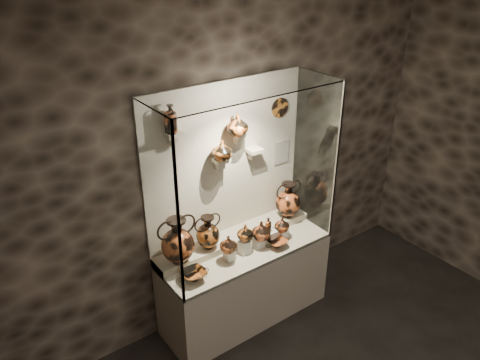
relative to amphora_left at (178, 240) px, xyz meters
The scene contains 35 objects.
wall_back 0.84m from the amphora_left, 17.44° to the left, with size 5.00×0.02×3.20m, color black.
plinth 0.98m from the amphora_left, ahead, with size 1.70×0.60×0.80m, color beige.
front_tier 0.73m from the amphora_left, ahead, with size 1.68×0.58×0.03m, color #B9AA8F.
rear_tier 0.71m from the amphora_left, ahead, with size 1.70×0.25×0.10m, color #B9AA8F.
back_panel 0.84m from the amphora_left, 17.04° to the left, with size 1.70×0.03×1.60m, color beige.
glass_front 0.91m from the amphora_left, 32.11° to the right, with size 1.70×0.01×1.60m, color white.
glass_left 0.53m from the amphora_left, 149.17° to the right, with size 0.01×0.60×1.60m, color white.
glass_right 1.58m from the amphora_left, ahead, with size 0.01×0.60×1.60m, color white.
glass_top 1.44m from the amphora_left, ahead, with size 1.70×0.60×0.01m, color white.
frame_post_left 0.66m from the amphora_left, 114.68° to the right, with size 0.02×0.02×1.60m, color gray.
frame_post_right 1.62m from the amphora_left, 15.15° to the right, with size 0.02×0.02×1.60m, color gray.
pedestal_a 0.52m from the amphora_left, 20.75° to the right, with size 0.09×0.09×0.10m, color silver.
pedestal_b 0.67m from the amphora_left, 15.23° to the right, with size 0.09×0.09×0.13m, color silver.
pedestal_c 0.83m from the amphora_left, 12.00° to the right, with size 0.09×0.09×0.09m, color silver.
pedestal_d 0.98m from the amphora_left, ahead, with size 0.09×0.09×0.12m, color silver.
pedestal_e 1.11m from the amphora_left, ahead, with size 0.09×0.09×0.08m, color silver.
bracket_ul 0.94m from the amphora_left, 50.31° to the left, with size 0.14×0.12×0.04m, color beige.
bracket_ca 0.81m from the amphora_left, 12.76° to the left, with size 0.14×0.12×0.04m, color beige.
bracket_cb 1.09m from the amphora_left, ahead, with size 0.10×0.12×0.04m, color beige.
bracket_cc 1.11m from the amphora_left, ahead, with size 0.14×0.12×0.04m, color beige.
amphora_left is the anchor object (origin of this frame).
amphora_mid 0.33m from the amphora_left, ahead, with size 0.27×0.27×0.33m, color #AC541E, non-canonical shape.
amphora_right 1.30m from the amphora_left, ahead, with size 0.31×0.31×0.38m, color #AB4B20, non-canonical shape.
jug_a 0.46m from the amphora_left, 23.48° to the right, with size 0.16×0.16×0.17m, color #AB4B20.
jug_b 0.65m from the amphora_left, 13.44° to the right, with size 0.16×0.16×0.16m, color #AC541E.
jug_c 0.82m from the amphora_left, 12.77° to the right, with size 0.18×0.18×0.19m, color #AB4B20.
jug_e 1.07m from the amphora_left, ahead, with size 0.15×0.15×0.15m, color #AB4B20.
lekythos_small 0.92m from the amphora_left, ahead, with size 0.07×0.07×0.17m, color #AC541E, non-canonical shape.
kylix_left 0.33m from the amphora_left, 86.11° to the right, with size 0.28×0.23×0.11m, color #AC541E, non-canonical shape.
kylix_right 0.99m from the amphora_left, 16.32° to the right, with size 0.25×0.21×0.10m, color #AB4B20, non-canonical shape.
lekythos_tall 1.09m from the amphora_left, 57.38° to the left, with size 0.11×0.11×0.27m, color #AB4B20, non-canonical shape.
ovoid_vase_a 0.88m from the amphora_left, ahead, with size 0.18×0.18×0.19m, color #AC541E.
ovoid_vase_b 1.14m from the amphora_left, ahead, with size 0.19×0.19×0.20m, color #AC541E.
wall_plate 1.58m from the amphora_left, ahead, with size 0.19×0.19×0.02m, color #9D591F.
info_placard 1.41m from the amphora_left, ahead, with size 0.18×0.01×0.25m, color beige.
Camera 1 is at (-2.21, -0.79, 3.45)m, focal length 35.00 mm.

